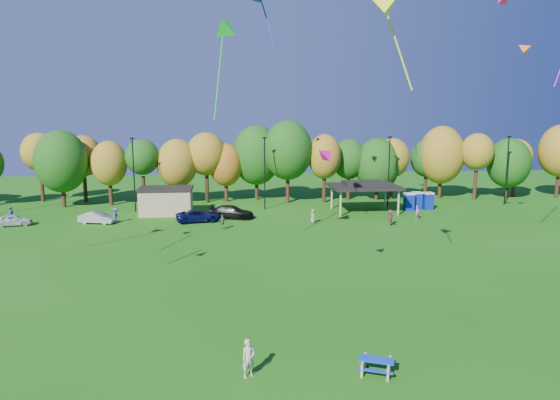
{
  "coord_description": "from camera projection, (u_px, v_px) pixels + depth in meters",
  "views": [
    {
      "loc": [
        -2.58,
        -21.94,
        11.63
      ],
      "look_at": [
        0.36,
        6.0,
        6.9
      ],
      "focal_mm": 32.0,
      "sensor_mm": 36.0,
      "label": 1
    }
  ],
  "objects": [
    {
      "name": "kite_4",
      "position": [
        381.0,
        6.0,
        27.36
      ],
      "size": [
        3.19,
        2.06,
        5.46
      ],
      "color": "#D6ED19"
    },
    {
      "name": "picnic_table",
      "position": [
        376.0,
        365.0,
        22.79
      ],
      "size": [
        1.98,
        1.84,
        0.69
      ],
      "rotation": [
        0.0,
        0.0,
        -0.4
      ],
      "color": "tan",
      "rests_on": "ground"
    },
    {
      "name": "kite_flyer",
      "position": [
        249.0,
        358.0,
        22.4
      ],
      "size": [
        0.77,
        0.67,
        1.79
      ],
      "primitive_type": "imported",
      "rotation": [
        0.0,
        0.0,
        0.45
      ],
      "color": "beige",
      "rests_on": "ground"
    },
    {
      "name": "kite_14",
      "position": [
        523.0,
        48.0,
        44.08
      ],
      "size": [
        1.65,
        1.65,
        1.35
      ],
      "color": "#F35B1C"
    },
    {
      "name": "far_person_4",
      "position": [
        10.0,
        214.0,
        55.42
      ],
      "size": [
        1.0,
        1.06,
        1.74
      ],
      "primitive_type": "imported",
      "rotation": [
        0.0,
        0.0,
        4.17
      ],
      "color": "#4A71A4",
      "rests_on": "ground"
    },
    {
      "name": "car_b",
      "position": [
        97.0,
        218.0,
        54.67
      ],
      "size": [
        4.15,
        2.25,
        1.3
      ],
      "primitive_type": "imported",
      "rotation": [
        0.0,
        0.0,
        1.34
      ],
      "color": "#AEAEB4",
      "rests_on": "ground"
    },
    {
      "name": "porta_potties",
      "position": [
        418.0,
        201.0,
        62.74
      ],
      "size": [
        3.75,
        1.89,
        2.18
      ],
      "color": "#0B2395",
      "rests_on": "ground"
    },
    {
      "name": "lamp_posts",
      "position": [
        265.0,
        171.0,
        62.33
      ],
      "size": [
        64.5,
        0.25,
        9.09
      ],
      "color": "black",
      "rests_on": "ground"
    },
    {
      "name": "pavilion",
      "position": [
        364.0,
        186.0,
        60.91
      ],
      "size": [
        8.2,
        6.2,
        3.77
      ],
      "color": "tan",
      "rests_on": "ground"
    },
    {
      "name": "far_person_5",
      "position": [
        390.0,
        218.0,
        53.56
      ],
      "size": [
        0.94,
        1.7,
        1.74
      ],
      "primitive_type": "imported",
      "rotation": [
        0.0,
        0.0,
        1.29
      ],
      "color": "#AF4961",
      "rests_on": "ground"
    },
    {
      "name": "far_person_0",
      "position": [
        116.0,
        215.0,
        54.89
      ],
      "size": [
        0.84,
        1.21,
        1.71
      ],
      "primitive_type": "imported",
      "rotation": [
        0.0,
        0.0,
        1.38
      ],
      "color": "#6154B9",
      "rests_on": "ground"
    },
    {
      "name": "tree_line",
      "position": [
        239.0,
        159.0,
        67.26
      ],
      "size": [
        93.57,
        10.55,
        11.15
      ],
      "color": "black",
      "rests_on": "ground"
    },
    {
      "name": "car_c",
      "position": [
        198.0,
        216.0,
        55.49
      ],
      "size": [
        5.23,
        3.17,
        1.36
      ],
      "primitive_type": "imported",
      "rotation": [
        0.0,
        0.0,
        1.77
      ],
      "color": "#0B0F47",
      "rests_on": "ground"
    },
    {
      "name": "far_person_3",
      "position": [
        222.0,
        222.0,
        51.7
      ],
      "size": [
        0.98,
        0.59,
        1.56
      ],
      "primitive_type": "imported",
      "rotation": [
        0.0,
        0.0,
        3.39
      ],
      "color": "#526E43",
      "rests_on": "ground"
    },
    {
      "name": "kite_12",
      "position": [
        227.0,
        26.0,
        34.19
      ],
      "size": [
        2.25,
        4.49,
        7.57
      ],
      "color": "green"
    },
    {
      "name": "car_d",
      "position": [
        232.0,
        212.0,
        57.35
      ],
      "size": [
        5.52,
        3.43,
        1.49
      ],
      "primitive_type": "imported",
      "rotation": [
        0.0,
        0.0,
        1.29
      ],
      "color": "black",
      "rests_on": "ground"
    },
    {
      "name": "ground",
      "position": [
        286.0,
        364.0,
        23.71
      ],
      "size": [
        160.0,
        160.0,
        0.0
      ],
      "primitive_type": "plane",
      "color": "#19600F",
      "rests_on": "ground"
    },
    {
      "name": "utility_building",
      "position": [
        166.0,
        201.0,
        59.68
      ],
      "size": [
        6.3,
        4.3,
        3.25
      ],
      "color": "tan",
      "rests_on": "ground"
    },
    {
      "name": "far_person_1",
      "position": [
        313.0,
        216.0,
        54.78
      ],
      "size": [
        0.76,
        0.89,
        1.54
      ],
      "primitive_type": "imported",
      "rotation": [
        0.0,
        0.0,
        1.99
      ],
      "color": "#919364",
      "rests_on": "ground"
    },
    {
      "name": "far_person_2",
      "position": [
        417.0,
        213.0,
        56.83
      ],
      "size": [
        0.68,
        0.63,
        1.56
      ],
      "primitive_type": "imported",
      "rotation": [
        0.0,
        0.0,
        0.61
      ],
      "color": "#CA5FC5",
      "rests_on": "ground"
    },
    {
      "name": "kite_6",
      "position": [
        323.0,
        154.0,
        31.17
      ],
      "size": [
        1.53,
        1.39,
        1.28
      ],
      "color": "#E40C7E"
    },
    {
      "name": "car_a",
      "position": [
        13.0,
        220.0,
        53.41
      ],
      "size": [
        4.05,
        2.43,
        1.29
      ],
      "primitive_type": "imported",
      "rotation": [
        0.0,
        0.0,
        1.83
      ],
      "color": "silver",
      "rests_on": "ground"
    }
  ]
}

